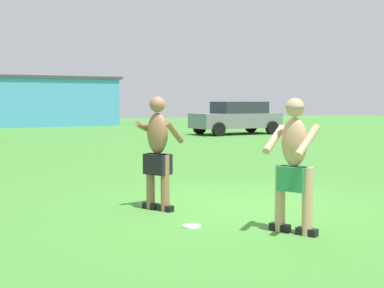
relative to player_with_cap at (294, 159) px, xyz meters
name	(u,v)px	position (x,y,z in m)	size (l,w,h in m)	color
ground_plane	(238,206)	(0.31, 1.80, -0.92)	(80.00, 80.00, 0.00)	#428433
player_with_cap	(294,159)	(0.00, 0.00, 0.00)	(0.70, 0.75, 1.68)	black
player_in_black	(158,150)	(-0.93, 2.07, -0.02)	(0.72, 0.81, 1.70)	black
frisbee	(192,226)	(-0.97, 0.85, -0.91)	(0.24, 0.24, 0.03)	white
car_gray_far_end	(237,117)	(9.61, 17.21, -0.09)	(4.35, 2.12, 1.58)	slate
outbuilding_behind_lot	(23,101)	(1.83, 30.91, 0.67)	(11.64, 5.52, 3.16)	#4C9ED1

